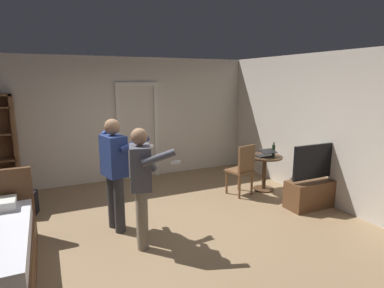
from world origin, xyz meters
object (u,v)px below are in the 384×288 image
(tv_flatscreen, at_px, (314,189))
(laptop, at_px, (265,154))
(suitcase_dark, at_px, (19,205))
(suitcase_small, at_px, (8,198))
(side_table, at_px, (264,167))
(wooden_chair, at_px, (243,168))
(person_blue_shirt, at_px, (141,180))
(person_striped_shirt, at_px, (115,168))
(bottle_on_table, at_px, (274,150))

(tv_flatscreen, height_order, laptop, tv_flatscreen)
(suitcase_dark, bearing_deg, suitcase_small, 126.84)
(side_table, xyz_separation_m, suitcase_small, (-4.60, 1.11, -0.29))
(laptop, bearing_deg, wooden_chair, -176.98)
(side_table, bearing_deg, tv_flatscreen, -75.90)
(person_blue_shirt, bearing_deg, person_striped_shirt, 109.36)
(tv_flatscreen, xyz_separation_m, wooden_chair, (-0.83, 0.99, 0.22))
(side_table, height_order, bottle_on_table, bottle_on_table)
(laptop, distance_m, person_blue_shirt, 2.99)
(suitcase_small, bearing_deg, wooden_chair, -27.91)
(suitcase_dark, xyz_separation_m, suitcase_small, (-0.19, 0.45, -0.01))
(tv_flatscreen, bearing_deg, laptop, 106.23)
(person_blue_shirt, height_order, suitcase_dark, person_blue_shirt)
(person_striped_shirt, bearing_deg, suitcase_dark, 140.17)
(laptop, bearing_deg, suitcase_dark, 170.80)
(side_table, xyz_separation_m, person_blue_shirt, (-2.82, -1.09, 0.43))
(tv_flatscreen, relative_size, suitcase_small, 1.83)
(wooden_chair, height_order, suitcase_small, wooden_chair)
(side_table, xyz_separation_m, wooden_chair, (-0.57, -0.07, 0.07))
(wooden_chair, xyz_separation_m, person_blue_shirt, (-2.26, -1.01, 0.37))
(laptop, distance_m, suitcase_small, 4.75)
(wooden_chair, bearing_deg, person_blue_shirt, -155.79)
(laptop, distance_m, bottle_on_table, 0.19)
(side_table, distance_m, wooden_chair, 0.58)
(tv_flatscreen, xyz_separation_m, suitcase_small, (-4.87, 2.17, -0.14))
(bottle_on_table, height_order, person_striped_shirt, person_striped_shirt)
(bottle_on_table, distance_m, person_blue_shirt, 3.13)
(wooden_chair, relative_size, suitcase_dark, 1.84)
(tv_flatscreen, bearing_deg, person_striped_shirt, 169.93)
(side_table, bearing_deg, suitcase_dark, 171.41)
(side_table, xyz_separation_m, person_striped_shirt, (-3.04, -0.47, 0.47))
(tv_flatscreen, distance_m, laptop, 1.14)
(tv_flatscreen, distance_m, suitcase_small, 5.33)
(bottle_on_table, height_order, suitcase_small, bottle_on_table)
(tv_flatscreen, bearing_deg, side_table, 104.10)
(side_table, relative_size, laptop, 2.11)
(bottle_on_table, height_order, wooden_chair, wooden_chair)
(laptop, relative_size, bottle_on_table, 1.18)
(side_table, xyz_separation_m, laptop, (-0.03, -0.04, 0.28))
(bottle_on_table, bearing_deg, tv_flatscreen, -82.66)
(laptop, bearing_deg, side_table, 55.52)
(tv_flatscreen, xyz_separation_m, suitcase_dark, (-4.67, 1.73, -0.13))
(person_blue_shirt, bearing_deg, tv_flatscreen, 0.47)
(suitcase_small, bearing_deg, person_striped_shirt, -57.02)
(side_table, bearing_deg, bottle_on_table, -29.74)
(person_striped_shirt, relative_size, suitcase_small, 2.70)
(laptop, xyz_separation_m, suitcase_dark, (-4.37, 0.71, -0.56))
(side_table, xyz_separation_m, suitcase_dark, (-4.40, 0.67, -0.28))
(side_table, bearing_deg, laptop, -124.48)
(tv_flatscreen, height_order, person_striped_shirt, person_striped_shirt)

